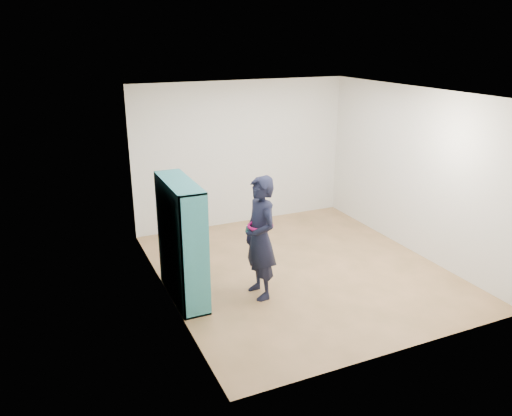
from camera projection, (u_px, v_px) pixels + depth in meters
name	position (u px, v px, depth m)	size (l,w,h in m)	color
floor	(300.00, 269.00, 7.49)	(4.50, 4.50, 0.00)	olive
ceiling	(306.00, 93.00, 6.64)	(4.50, 4.50, 0.00)	white
wall_left	(164.00, 205.00, 6.30)	(0.02, 4.50, 2.60)	silver
wall_right	(414.00, 171.00, 7.84)	(0.02, 4.50, 2.60)	silver
wall_back	(242.00, 154.00, 9.01)	(4.00, 0.02, 2.60)	silver
wall_front	(409.00, 244.00, 5.12)	(4.00, 0.02, 2.60)	silver
bookshelf	(180.00, 243.00, 6.46)	(0.35, 1.21, 1.61)	teal
person	(260.00, 238.00, 6.49)	(0.43, 0.63, 1.66)	black
smartphone	(247.00, 230.00, 6.46)	(0.03, 0.09, 0.12)	silver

